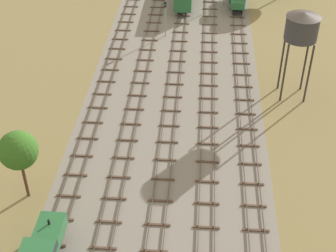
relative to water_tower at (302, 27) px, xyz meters
name	(u,v)px	position (x,y,z in m)	size (l,w,h in m)	color
ground_plane	(177,60)	(-14.63, 7.81, -9.15)	(480.00, 480.00, 0.00)	olive
ballast_bed	(177,60)	(-14.63, 7.81, -9.15)	(21.71, 176.00, 0.01)	gray
track_far_left	(116,53)	(-23.49, 8.81, -9.01)	(2.40, 126.00, 0.29)	#47382D
track_left	(147,54)	(-19.06, 8.81, -9.01)	(2.40, 126.00, 0.29)	#47382D
track_centre_left	(178,55)	(-14.63, 8.81, -9.01)	(2.40, 126.00, 0.29)	#47382D
track_centre	(209,57)	(-10.21, 8.81, -9.01)	(2.40, 126.00, 0.29)	#47382D
track_centre_right	(241,58)	(-5.78, 8.81, -9.01)	(2.40, 126.00, 0.29)	#47382D
water_tower	(302,27)	(0.00, 0.00, 0.00)	(4.00, 4.00, 10.97)	#2D2826
signal_post_nearest	(165,14)	(-16.85, 14.92, -5.61)	(0.28, 0.47, 5.60)	gray
lineside_tree_3	(18,151)	(-27.38, -19.83, -3.52)	(3.64, 3.64, 7.47)	#4C331E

